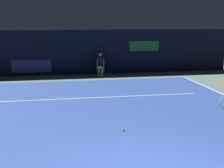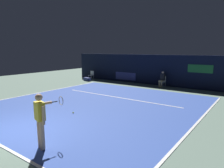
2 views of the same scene
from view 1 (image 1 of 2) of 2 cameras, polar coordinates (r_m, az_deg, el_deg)
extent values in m
plane|color=slate|center=(10.84, -0.97, -5.13)|extent=(33.96, 33.96, 0.00)
cube|color=#3856B2|center=(10.84, -0.97, -5.10)|extent=(10.69, 11.44, 0.01)
cube|color=white|center=(12.75, -2.40, -2.50)|extent=(8.34, 0.10, 0.01)
cube|color=black|center=(18.35, -4.94, 5.91)|extent=(17.61, 0.30, 2.60)
cube|color=navy|center=(18.27, -14.54, 3.18)|extent=(2.20, 0.04, 0.70)
cube|color=#1E6B2D|center=(18.81, 5.91, 6.95)|extent=(1.80, 0.04, 0.60)
cube|color=white|center=(17.84, -2.11, 3.06)|extent=(0.49, 0.46, 0.04)
cube|color=white|center=(18.01, -2.11, 3.88)|extent=(0.42, 0.09, 0.42)
cylinder|color=#B2B2B7|center=(17.71, -2.72, 2.24)|extent=(0.03, 0.03, 0.46)
cylinder|color=#B2B2B7|center=(17.71, -1.50, 2.25)|extent=(0.03, 0.03, 0.46)
cylinder|color=#B2B2B7|center=(18.05, -2.70, 2.42)|extent=(0.03, 0.03, 0.46)
cylinder|color=#B2B2B7|center=(18.05, -1.51, 2.42)|extent=(0.03, 0.03, 0.46)
cube|color=tan|center=(17.76, -2.11, 3.15)|extent=(0.37, 0.44, 0.14)
cylinder|color=tan|center=(17.62, -2.41, 2.19)|extent=(0.11, 0.11, 0.46)
cylinder|color=tan|center=(17.62, -1.82, 2.20)|extent=(0.11, 0.11, 0.46)
cube|color=black|center=(17.83, -2.12, 4.26)|extent=(0.37, 0.27, 0.52)
sphere|color=#DBAD89|center=(17.79, -2.13, 5.47)|extent=(0.20, 0.20, 0.20)
cylinder|color=#141933|center=(17.78, -2.13, 5.76)|extent=(0.19, 0.19, 0.04)
sphere|color=#CCE033|center=(9.01, 2.06, -8.38)|extent=(0.07, 0.07, 0.07)
camera|label=2|loc=(9.03, 69.10, 3.35)|focal=32.96mm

